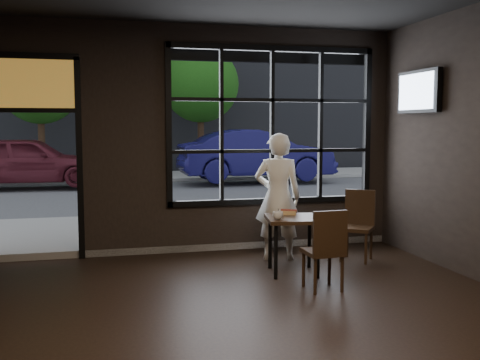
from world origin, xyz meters
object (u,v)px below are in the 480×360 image
object	(u,v)px
cafe_table	(293,245)
navy_car	(256,155)
man	(278,197)
chair_near	(323,249)

from	to	relation	value
cafe_table	navy_car	size ratio (longest dim) A/B	0.15
cafe_table	man	size ratio (longest dim) A/B	0.41
man	chair_near	bearing A→B (deg)	109.65
chair_near	man	bearing A→B (deg)	-90.53
chair_near	navy_car	distance (m)	11.28
cafe_table	chair_near	size ratio (longest dim) A/B	0.77
cafe_table	man	bearing A→B (deg)	96.57
chair_near	man	xyz separation A→B (m)	(-0.05, 1.46, 0.40)
navy_car	chair_near	bearing A→B (deg)	167.23
cafe_table	navy_car	xyz separation A→B (m)	(2.39, 10.30, 0.53)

